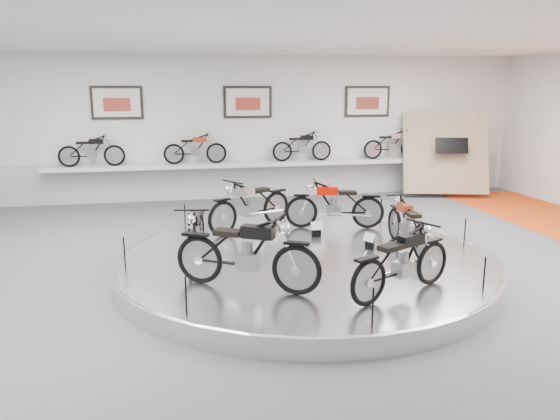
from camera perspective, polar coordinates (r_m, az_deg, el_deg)
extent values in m
plane|color=#525255|center=(9.14, 3.06, -7.07)|extent=(16.00, 16.00, 0.00)
plane|color=white|center=(8.66, 3.38, 18.72)|extent=(16.00, 16.00, 0.00)
plane|color=white|center=(15.52, -3.38, 8.61)|extent=(16.00, 0.00, 16.00)
cube|color=#BCBCBA|center=(15.67, -3.30, 3.31)|extent=(15.68, 0.04, 1.10)
cylinder|color=silver|center=(9.37, 2.61, -5.61)|extent=(6.40, 6.40, 0.30)
torus|color=#B2B2BA|center=(9.33, 2.62, -4.91)|extent=(6.40, 6.40, 0.10)
cube|color=silver|center=(15.32, -3.17, 4.81)|extent=(11.00, 0.55, 0.10)
cube|color=#EDE7CF|center=(15.35, -16.67, 10.69)|extent=(1.35, 0.06, 0.88)
cube|color=#EDE7CF|center=(15.45, -3.39, 11.20)|extent=(1.35, 0.06, 0.88)
cube|color=#EDE7CF|center=(16.31, 9.11, 11.14)|extent=(1.35, 0.06, 0.88)
cube|color=tan|center=(16.49, 16.87, 5.72)|extent=(2.56, 1.52, 2.30)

